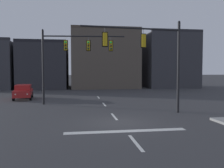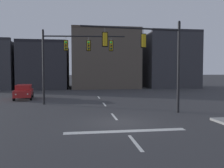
# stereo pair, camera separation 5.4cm
# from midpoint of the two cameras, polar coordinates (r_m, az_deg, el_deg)

# --- Properties ---
(ground_plane) EXTENTS (400.00, 400.00, 0.00)m
(ground_plane) POSITION_cam_midpoint_polar(r_m,az_deg,el_deg) (14.33, 1.87, -9.42)
(ground_plane) COLOR #353538
(stop_bar_paint) EXTENTS (6.40, 0.50, 0.01)m
(stop_bar_paint) POSITION_cam_midpoint_polar(r_m,az_deg,el_deg) (12.42, 3.53, -11.37)
(stop_bar_paint) COLOR silver
(stop_bar_paint) RESTS_ON ground
(lane_centreline) EXTENTS (0.16, 26.40, 0.01)m
(lane_centreline) POSITION_cam_midpoint_polar(r_m,az_deg,el_deg) (16.26, 0.62, -7.91)
(lane_centreline) COLOR silver
(lane_centreline) RESTS_ON ground
(signal_mast_near_side) EXTENTS (7.41, 0.87, 6.86)m
(signal_mast_near_side) POSITION_cam_midpoint_polar(r_m,az_deg,el_deg) (17.38, 9.81, 7.90)
(signal_mast_near_side) COLOR black
(signal_mast_near_side) RESTS_ON ground
(signal_mast_far_side) EXTENTS (7.65, 0.96, 7.01)m
(signal_mast_far_side) POSITION_cam_midpoint_polar(r_m,az_deg,el_deg) (22.39, -10.18, 7.48)
(signal_mast_far_side) COLOR black
(signal_mast_far_side) RESTS_ON ground
(car_lot_nearside) EXTENTS (2.35, 4.61, 1.61)m
(car_lot_nearside) POSITION_cam_midpoint_polar(r_m,az_deg,el_deg) (28.10, -20.62, -1.71)
(car_lot_nearside) COLOR #A81E1E
(car_lot_nearside) RESTS_ON ground
(building_row) EXTENTS (41.93, 12.76, 10.89)m
(building_row) POSITION_cam_midpoint_polar(r_m,az_deg,el_deg) (45.60, -5.05, 5.14)
(building_row) COLOR #38383D
(building_row) RESTS_ON ground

